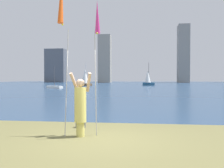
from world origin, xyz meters
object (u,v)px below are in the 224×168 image
object	(u,v)px
kite_flag_right	(97,21)
sailboat_0	(54,87)
person	(80,105)
bag	(81,124)
sailboat_1	(148,78)
kite_flag_left	(62,1)
sailboat_6	(85,77)

from	to	relation	value
kite_flag_right	sailboat_0	size ratio (longest dim) A/B	1.11
person	sailboat_0	xyz separation A→B (m)	(-12.82, 33.94, -0.67)
bag	sailboat_1	distance (m)	51.11
kite_flag_left	kite_flag_right	bearing A→B (deg)	39.51
person	sailboat_6	distance (m)	50.75
person	kite_flag_left	distance (m)	2.95
person	sailboat_6	xyz separation A→B (m)	(-11.28, 49.48, 0.93)
kite_flag_left	sailboat_0	xyz separation A→B (m)	(-12.39, 34.30, -3.57)
kite_flag_right	sailboat_6	size ratio (longest dim) A/B	0.80
person	kite_flag_right	xyz separation A→B (m)	(0.43, 0.35, 2.47)
person	sailboat_1	world-z (taller)	sailboat_1
kite_flag_left	kite_flag_right	world-z (taller)	kite_flag_left
bag	sailboat_1	bearing A→B (deg)	86.86
kite_flag_left	bag	world-z (taller)	kite_flag_left
kite_flag_left	sailboat_6	distance (m)	51.04
person	sailboat_0	world-z (taller)	sailboat_0
person	sailboat_0	bearing A→B (deg)	129.95
sailboat_6	kite_flag_right	bearing A→B (deg)	-76.58
bag	sailboat_1	xyz separation A→B (m)	(2.80, 51.00, 1.67)
kite_flag_left	sailboat_0	distance (m)	36.64
bag	sailboat_0	world-z (taller)	sailboat_0
sailboat_0	bag	bearing A→B (deg)	-69.04
kite_flag_left	sailboat_0	size ratio (longest dim) A/B	1.29
person	bag	world-z (taller)	person
kite_flag_left	bag	distance (m)	4.07
bag	sailboat_6	size ratio (longest dim) A/B	0.06
sailboat_1	kite_flag_right	bearing A→B (deg)	-92.24
kite_flag_right	sailboat_6	distance (m)	50.52
kite_flag_left	sailboat_1	world-z (taller)	sailboat_1
person	bag	bearing A→B (deg)	123.13
sailboat_0	sailboat_1	bearing A→B (deg)	50.26
sailboat_0	sailboat_6	bearing A→B (deg)	84.35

